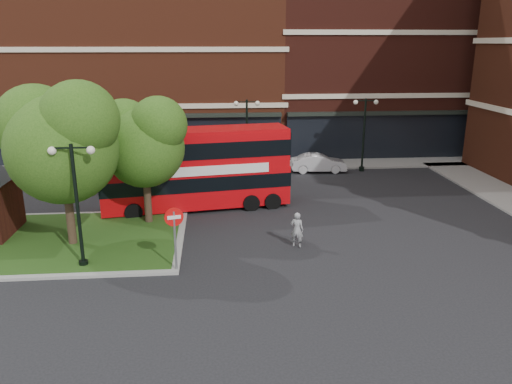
{
  "coord_description": "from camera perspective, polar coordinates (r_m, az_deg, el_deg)",
  "views": [
    {
      "loc": [
        -0.24,
        -18.45,
        8.59
      ],
      "look_at": [
        1.65,
        3.39,
        2.0
      ],
      "focal_mm": 35.0,
      "sensor_mm": 36.0,
      "label": 1
    }
  ],
  "objects": [
    {
      "name": "bus",
      "position": [
        26.53,
        -6.92,
        3.26
      ],
      "size": [
        10.07,
        3.73,
        3.76
      ],
      "rotation": [
        0.0,
        0.0,
        0.16
      ],
      "color": "#BA070C",
      "rests_on": "ground"
    },
    {
      "name": "lamp_island",
      "position": [
        20.22,
        -19.8,
        -0.85
      ],
      "size": [
        1.72,
        0.36,
        5.0
      ],
      "color": "black",
      "rests_on": "ground"
    },
    {
      "name": "traffic_island",
      "position": [
        24.35,
        -23.27,
        -5.19
      ],
      "size": [
        12.6,
        7.6,
        0.15
      ],
      "color": "gray",
      "rests_on": "ground"
    },
    {
      "name": "lamp_far_right",
      "position": [
        34.98,
        12.24,
        6.87
      ],
      "size": [
        1.72,
        0.36,
        5.0
      ],
      "color": "black",
      "rests_on": "ground"
    },
    {
      "name": "terrace_far_right",
      "position": [
        44.78,
        14.13,
        15.49
      ],
      "size": [
        18.0,
        12.0,
        16.0
      ],
      "primitive_type": "cube",
      "color": "#471911",
      "rests_on": "ground"
    },
    {
      "name": "car_white",
      "position": [
        34.65,
        7.14,
        3.31
      ],
      "size": [
        3.86,
        1.51,
        1.25
      ],
      "primitive_type": "imported",
      "rotation": [
        0.0,
        0.0,
        1.52
      ],
      "color": "silver",
      "rests_on": "ground"
    },
    {
      "name": "ground",
      "position": [
        20.35,
        -3.85,
        -8.28
      ],
      "size": [
        120.0,
        120.0,
        0.0
      ],
      "primitive_type": "plane",
      "color": "black",
      "rests_on": "ground"
    },
    {
      "name": "tree_island_east",
      "position": [
        24.14,
        -12.88,
        5.93
      ],
      "size": [
        4.46,
        3.9,
        6.29
      ],
      "color": "#2D2116",
      "rests_on": "ground"
    },
    {
      "name": "woman",
      "position": [
        21.8,
        4.7,
        -4.31
      ],
      "size": [
        0.68,
        0.57,
        1.57
      ],
      "primitive_type": "imported",
      "rotation": [
        0.0,
        0.0,
        2.74
      ],
      "color": "gray",
      "rests_on": "ground"
    },
    {
      "name": "no_entry_sign",
      "position": [
        19.23,
        -9.31,
        -3.94
      ],
      "size": [
        0.72,
        0.21,
        2.63
      ],
      "rotation": [
        0.0,
        0.0,
        0.21
      ],
      "color": "slate",
      "rests_on": "ground"
    },
    {
      "name": "car_silver",
      "position": [
        34.3,
        -13.88,
        2.99
      ],
      "size": [
        4.46,
        2.24,
        1.46
      ],
      "primitive_type": "imported",
      "rotation": [
        0.0,
        0.0,
        1.45
      ],
      "color": "#B5B7BD",
      "rests_on": "ground"
    },
    {
      "name": "terrace_far_left",
      "position": [
        43.18,
        -15.77,
        14.02
      ],
      "size": [
        26.0,
        12.0,
        14.0
      ],
      "primitive_type": "cube",
      "color": "#612917",
      "rests_on": "ground"
    },
    {
      "name": "lamp_far_left",
      "position": [
        33.52,
        -1.04,
        6.83
      ],
      "size": [
        1.72,
        0.36,
        5.0
      ],
      "color": "black",
      "rests_on": "ground"
    },
    {
      "name": "pavement_far",
      "position": [
        35.98,
        -4.42,
        2.96
      ],
      "size": [
        44.0,
        3.0,
        0.12
      ],
      "primitive_type": "cube",
      "color": "slate",
      "rests_on": "ground"
    },
    {
      "name": "tree_island_west",
      "position": [
        22.29,
        -21.55,
        5.76
      ],
      "size": [
        5.4,
        4.71,
        7.21
      ],
      "color": "#2D2116",
      "rests_on": "ground"
    }
  ]
}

